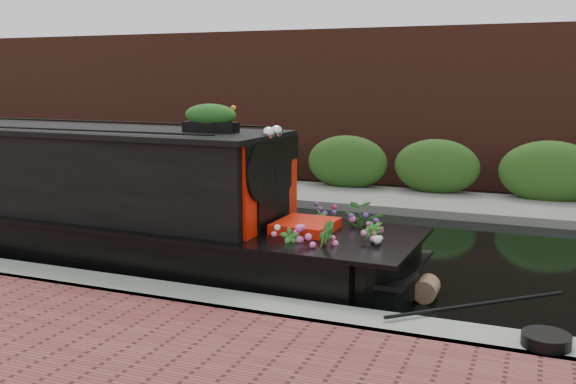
% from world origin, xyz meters
% --- Properties ---
extents(ground, '(80.00, 80.00, 0.00)m').
position_xyz_m(ground, '(0.00, 0.00, 0.00)').
color(ground, black).
rests_on(ground, ground).
extents(near_bank_coping, '(40.00, 0.60, 0.50)m').
position_xyz_m(near_bank_coping, '(0.00, -3.30, 0.00)').
color(near_bank_coping, gray).
rests_on(near_bank_coping, ground).
extents(far_bank_path, '(40.00, 2.40, 0.34)m').
position_xyz_m(far_bank_path, '(0.00, 4.20, 0.00)').
color(far_bank_path, slate).
rests_on(far_bank_path, ground).
extents(far_hedge, '(40.00, 1.10, 2.80)m').
position_xyz_m(far_hedge, '(0.00, 5.10, 0.00)').
color(far_hedge, '#28501A').
rests_on(far_hedge, ground).
extents(far_brick_wall, '(40.00, 1.00, 8.00)m').
position_xyz_m(far_brick_wall, '(0.00, 7.20, 0.00)').
color(far_brick_wall, '#4F241A').
rests_on(far_brick_wall, ground).
extents(narrowboat, '(11.12, 2.27, 2.60)m').
position_xyz_m(narrowboat, '(-2.80, -1.77, 0.77)').
color(narrowboat, black).
rests_on(narrowboat, ground).
extents(rope_fender, '(0.29, 0.37, 0.29)m').
position_xyz_m(rope_fender, '(3.09, -1.77, 0.15)').
color(rope_fender, brown).
rests_on(rope_fender, ground).
extents(coiled_mooring_rope, '(0.46, 0.46, 0.12)m').
position_xyz_m(coiled_mooring_rope, '(4.48, -3.34, 0.31)').
color(coiled_mooring_rope, black).
rests_on(coiled_mooring_rope, near_bank_coping).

